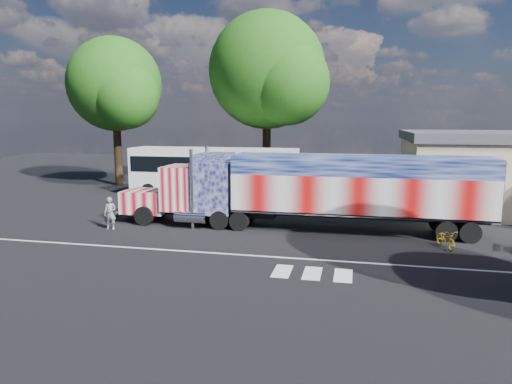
% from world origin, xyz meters
% --- Properties ---
extents(ground, '(100.00, 100.00, 0.00)m').
position_xyz_m(ground, '(0.00, 0.00, 0.00)').
color(ground, black).
extents(lane_markings, '(30.00, 2.67, 0.01)m').
position_xyz_m(lane_markings, '(1.71, -3.77, 0.01)').
color(lane_markings, silver).
rests_on(lane_markings, ground).
extents(semi_truck, '(20.70, 3.27, 4.41)m').
position_xyz_m(semi_truck, '(3.16, 2.54, 2.27)').
color(semi_truck, black).
rests_on(semi_truck, ground).
extents(coach_bus, '(13.07, 3.04, 3.80)m').
position_xyz_m(coach_bus, '(-5.29, 11.64, 1.97)').
color(coach_bus, white).
rests_on(coach_bus, ground).
extents(woman, '(0.73, 0.55, 1.80)m').
position_xyz_m(woman, '(-7.62, 0.16, 0.90)').
color(woman, slate).
rests_on(woman, ground).
extents(bicycle, '(1.08, 1.80, 0.89)m').
position_xyz_m(bicycle, '(9.81, 0.18, 0.45)').
color(bicycle, gold).
rests_on(bicycle, ground).
extents(tree_n_mid, '(10.31, 9.81, 14.97)m').
position_xyz_m(tree_n_mid, '(-1.92, 16.66, 10.00)').
color(tree_n_mid, black).
rests_on(tree_n_mid, ground).
extents(tree_nw_a, '(8.71, 8.30, 13.23)m').
position_xyz_m(tree_nw_a, '(-15.58, 15.71, 9.02)').
color(tree_nw_a, black).
rests_on(tree_nw_a, ground).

